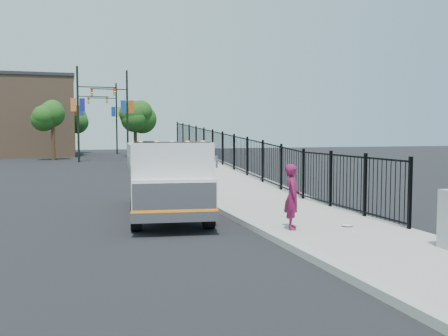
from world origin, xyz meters
name	(u,v)px	position (x,y,z in m)	size (l,w,h in m)	color
ground	(251,227)	(0.00, 0.00, 0.00)	(120.00, 120.00, 0.00)	black
sidewalk	(353,235)	(1.93, -2.00, 0.06)	(3.55, 12.00, 0.12)	#9E998E
curb	(281,240)	(0.00, -2.00, 0.08)	(0.30, 12.00, 0.16)	#ADAAA3
ramp	(190,175)	(2.12, 16.00, 0.00)	(3.95, 24.00, 1.70)	#9E998E
iron_fence	(234,164)	(3.55, 12.00, 0.90)	(0.10, 28.00, 1.80)	black
truck	(168,173)	(-1.76, 2.63, 1.32)	(3.12, 7.10, 2.35)	black
worker	(292,197)	(0.70, -1.11, 0.95)	(0.60, 0.40, 1.66)	maroon
debris	(347,225)	(2.23, -1.24, 0.16)	(0.31, 0.31, 0.08)	silver
light_pole_0	(82,110)	(-3.51, 31.03, 4.36)	(3.77, 0.22, 8.00)	black
light_pole_1	(124,111)	(0.15, 32.75, 4.36)	(3.78, 0.22, 8.00)	black
light_pole_2	(81,115)	(-3.26, 42.96, 4.36)	(3.77, 0.22, 8.00)	black
light_pole_3	(114,116)	(0.37, 45.29, 4.36)	(3.77, 0.22, 8.00)	black
tree_0	(53,116)	(-5.92, 34.53, 3.93)	(2.39, 2.39, 5.20)	#382314
tree_1	(135,118)	(1.96, 39.10, 3.95)	(2.72, 2.72, 5.36)	#382314
tree_2	(73,120)	(-3.98, 49.35, 3.97)	(3.17, 3.17, 5.58)	#382314
building	(24,118)	(-9.00, 44.00, 4.00)	(10.00, 10.00, 8.00)	#8C664C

